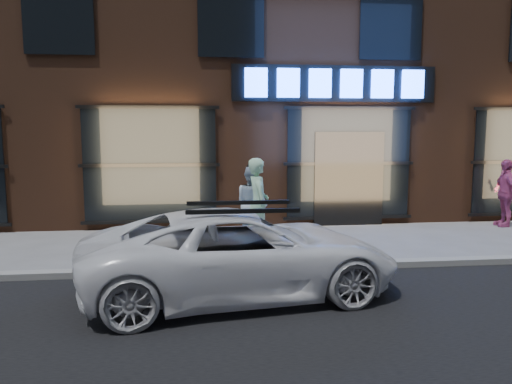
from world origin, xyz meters
TOP-DOWN VIEW (x-y plane):
  - ground at (0.00, 0.00)m, footprint 90.00×90.00m
  - curb at (0.00, 0.00)m, footprint 60.00×0.25m
  - storefront_building at (-0.00, 7.99)m, footprint 30.20×8.28m
  - man_bowtie at (-2.60, 1.76)m, footprint 0.52×0.73m
  - man_cap at (-2.65, 2.50)m, footprint 0.97×1.03m
  - passerby at (3.94, 3.34)m, footprint 0.51×1.04m
  - white_suv at (-3.22, -1.23)m, footprint 4.96×2.85m

SIDE VIEW (x-z plane):
  - ground at x=0.00m, z-range 0.00..0.00m
  - curb at x=0.00m, z-range 0.00..0.12m
  - white_suv at x=-3.22m, z-range 0.00..1.30m
  - man_cap at x=-2.65m, z-range 0.00..1.67m
  - passerby at x=3.94m, z-range 0.00..1.72m
  - man_bowtie at x=-2.60m, z-range 0.00..1.89m
  - storefront_building at x=0.00m, z-range 0.00..10.30m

